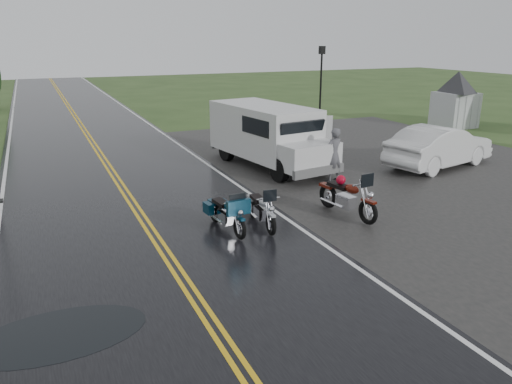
# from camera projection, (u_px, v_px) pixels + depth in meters

# --- Properties ---
(ground) EXTENTS (120.00, 120.00, 0.00)m
(ground) POSITION_uv_depth(u_px,v_px,m) (178.00, 274.00, 11.15)
(ground) COLOR #2D471E
(ground) RESTS_ON ground
(road) EXTENTS (8.00, 100.00, 0.04)m
(road) POSITION_uv_depth(u_px,v_px,m) (110.00, 170.00, 19.86)
(road) COLOR black
(road) RESTS_ON ground
(parking_pad) EXTENTS (14.00, 24.00, 0.03)m
(parking_pad) POSITION_uv_depth(u_px,v_px,m) (413.00, 170.00, 19.79)
(parking_pad) COLOR black
(parking_pad) RESTS_ON ground
(visitor_center) EXTENTS (16.00, 10.00, 4.80)m
(visitor_center) POSITION_uv_depth(u_px,v_px,m) (457.00, 85.00, 28.69)
(visitor_center) COLOR #A8AAAD
(visitor_center) RESTS_ON ground
(motorcycle_red) EXTENTS (1.16, 2.49, 1.42)m
(motorcycle_red) POSITION_uv_depth(u_px,v_px,m) (369.00, 202.00, 13.75)
(motorcycle_red) COLOR #4F1209
(motorcycle_red) RESTS_ON ground
(motorcycle_teal) EXTENTS (0.94, 2.11, 1.21)m
(motorcycle_teal) POSITION_uv_depth(u_px,v_px,m) (240.00, 219.00, 12.76)
(motorcycle_teal) COLOR #052538
(motorcycle_teal) RESTS_ON ground
(motorcycle_silver) EXTENTS (0.93, 2.10, 1.21)m
(motorcycle_silver) POSITION_uv_depth(u_px,v_px,m) (271.00, 216.00, 13.03)
(motorcycle_silver) COLOR #A2A6AA
(motorcycle_silver) RESTS_ON ground
(van_white) EXTENTS (3.33, 6.70, 2.52)m
(van_white) POSITION_uv_depth(u_px,v_px,m) (280.00, 149.00, 17.80)
(van_white) COLOR silver
(van_white) RESTS_ON ground
(person_at_van) EXTENTS (0.77, 0.57, 1.94)m
(person_at_van) POSITION_uv_depth(u_px,v_px,m) (334.00, 156.00, 18.01)
(person_at_van) COLOR #4E4D53
(person_at_van) RESTS_ON ground
(sedan_white) EXTENTS (5.32, 2.84, 1.67)m
(sedan_white) POSITION_uv_depth(u_px,v_px,m) (439.00, 147.00, 20.04)
(sedan_white) COLOR silver
(sedan_white) RESTS_ON ground
(lamp_post_far_right) EXTENTS (0.40, 0.40, 4.64)m
(lamp_post_far_right) POSITION_uv_depth(u_px,v_px,m) (321.00, 87.00, 28.53)
(lamp_post_far_right) COLOR black
(lamp_post_far_right) RESTS_ON ground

